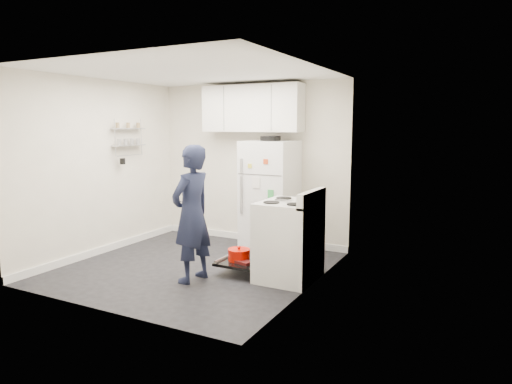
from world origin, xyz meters
The scene contains 7 objects.
room centered at (-0.03, 0.03, 1.21)m, with size 3.21×3.21×2.51m.
electric_range centered at (1.26, 0.15, 0.47)m, with size 0.66×0.76×1.10m.
open_oven_door centered at (0.66, 0.12, 0.19)m, with size 0.55×0.72×0.22m.
refrigerator centered at (0.49, 1.25, 0.82)m, with size 0.72×0.74×1.69m.
upper_cabinets centered at (0.10, 1.43, 2.10)m, with size 1.60×0.33×0.70m, color silver.
wall_shelf_rack centered at (-1.52, 0.49, 1.68)m, with size 0.14×0.60×0.61m.
person centered at (0.28, -0.43, 0.81)m, with size 0.59×0.39×1.63m, color #161B33.
Camera 1 is at (3.38, -4.76, 1.84)m, focal length 32.00 mm.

